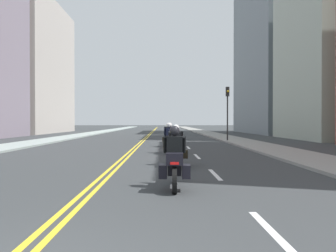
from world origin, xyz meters
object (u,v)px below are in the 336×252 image
at_px(motorcycle_1, 176,149).
at_px(motorcycle_2, 170,141).
at_px(traffic_light_near, 227,104).
at_px(motorcycle_3, 168,137).
at_px(motorcycle_0, 175,163).

relative_size(motorcycle_1, motorcycle_2, 0.97).
bearing_deg(motorcycle_2, traffic_light_near, 62.99).
distance_m(motorcycle_1, motorcycle_3, 10.54).
xyz_separation_m(motorcycle_0, motorcycle_1, (0.22, 4.71, -0.01)).
xyz_separation_m(motorcycle_0, motorcycle_3, (0.07, 15.25, -0.00)).
distance_m(motorcycle_2, motorcycle_3, 5.13).
height_order(motorcycle_3, traffic_light_near, traffic_light_near).
relative_size(motorcycle_0, motorcycle_1, 1.00).
bearing_deg(motorcycle_3, motorcycle_0, -87.75).
bearing_deg(traffic_light_near, motorcycle_3, -129.57).
xyz_separation_m(motorcycle_3, traffic_light_near, (5.15, 6.23, 2.58)).
height_order(motorcycle_0, motorcycle_2, motorcycle_2).
xyz_separation_m(motorcycle_1, motorcycle_2, (-0.14, 5.41, 0.02)).
bearing_deg(motorcycle_2, motorcycle_0, -93.06).
relative_size(motorcycle_1, motorcycle_3, 1.00).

